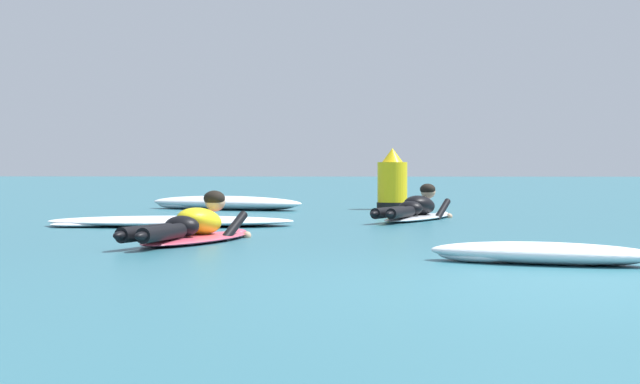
{
  "coord_description": "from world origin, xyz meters",
  "views": [
    {
      "loc": [
        -1.49,
        -6.53,
        0.74
      ],
      "look_at": [
        -2.1,
        6.4,
        0.42
      ],
      "focal_mm": 60.13,
      "sensor_mm": 36.0,
      "label": 1
    }
  ],
  "objects": [
    {
      "name": "surfer_near",
      "position": [
        -3.2,
        3.7,
        0.14
      ],
      "size": [
        1.13,
        2.45,
        0.53
      ],
      "color": "#E54C66",
      "rests_on": "ground"
    },
    {
      "name": "surfer_far",
      "position": [
        -0.88,
        8.07,
        0.14
      ],
      "size": [
        1.33,
        2.6,
        0.53
      ],
      "color": "silver",
      "rests_on": "ground"
    },
    {
      "name": "ground_plane",
      "position": [
        0.0,
        10.0,
        0.0
      ],
      "size": [
        120.0,
        120.0,
        0.0
      ],
      "primitive_type": "plane",
      "color": "#2D6B7A"
    },
    {
      "name": "channel_marker_buoy",
      "position": [
        -1.12,
        11.77,
        0.42
      ],
      "size": [
        0.53,
        0.53,
        1.05
      ],
      "color": "yellow",
      "rests_on": "ground"
    },
    {
      "name": "whitewater_far_band",
      "position": [
        -0.19,
        1.59,
        0.08
      ],
      "size": [
        1.82,
        1.1,
        0.16
      ],
      "color": "white",
      "rests_on": "ground"
    },
    {
      "name": "whitewater_mid_right",
      "position": [
        -3.94,
        6.52,
        0.06
      ],
      "size": [
        3.09,
        1.33,
        0.12
      ],
      "color": "white",
      "rests_on": "ground"
    },
    {
      "name": "whitewater_back",
      "position": [
        -3.94,
        11.52,
        0.11
      ],
      "size": [
        3.01,
        2.0,
        0.23
      ],
      "color": "white",
      "rests_on": "ground"
    }
  ]
}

